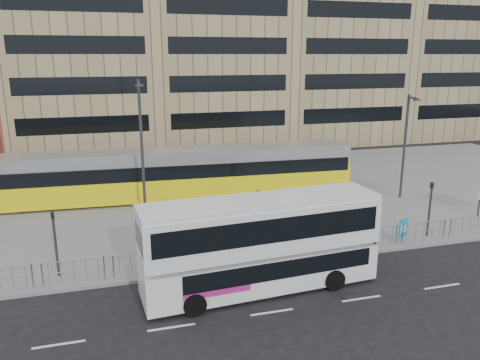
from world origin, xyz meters
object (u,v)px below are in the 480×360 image
object	(u,v)px
tram	(144,176)
lamp_post_west	(142,144)
traffic_light_west	(55,235)
pedestrian	(258,204)
traffic_light_east	(430,202)
ad_panel	(403,229)
double_decker_bus	(261,241)
lamp_post_east	(406,142)

from	to	relation	value
tram	lamp_post_west	xyz separation A→B (m)	(-0.26, -3.33, 2.84)
traffic_light_west	pedestrian	bearing A→B (deg)	20.16
traffic_light_west	traffic_light_east	world-z (taller)	same
tram	traffic_light_east	distance (m)	18.35
ad_panel	double_decker_bus	bearing A→B (deg)	173.44
double_decker_bus	lamp_post_west	xyz separation A→B (m)	(-4.11, 10.79, 2.51)
ad_panel	lamp_post_east	size ratio (longest dim) A/B	0.19
ad_panel	pedestrian	size ratio (longest dim) A/B	0.77
tram	lamp_post_west	world-z (taller)	lamp_post_west
double_decker_bus	traffic_light_east	size ratio (longest dim) A/B	3.36
tram	pedestrian	distance (m)	8.60
double_decker_bus	pedestrian	size ratio (longest dim) A/B	5.98
tram	traffic_light_west	xyz separation A→B (m)	(-4.76, -10.77, 0.23)
ad_panel	traffic_light_east	bearing A→B (deg)	-9.90
traffic_light_east	lamp_post_west	xyz separation A→B (m)	(-14.87, 7.76, 2.60)
double_decker_bus	lamp_post_east	distance (m)	16.99
tram	ad_panel	distance (m)	17.20
tram	ad_panel	world-z (taller)	tram
lamp_post_west	lamp_post_east	bearing A→B (deg)	-2.94
ad_panel	lamp_post_west	bearing A→B (deg)	124.85
lamp_post_east	double_decker_bus	bearing A→B (deg)	-144.20
tram	traffic_light_west	bearing A→B (deg)	-111.14
lamp_post_west	ad_panel	bearing A→B (deg)	-32.27
pedestrian	traffic_light_east	xyz separation A→B (m)	(8.12, -5.53, 1.11)
double_decker_bus	pedestrian	world-z (taller)	double_decker_bus
traffic_light_east	ad_panel	bearing A→B (deg)	171.24
traffic_light_east	traffic_light_west	bearing A→B (deg)	157.29
double_decker_bus	pedestrian	distance (m)	9.04
tram	lamp_post_west	distance (m)	4.38
traffic_light_west	lamp_post_west	bearing A→B (deg)	54.16
traffic_light_west	ad_panel	bearing A→B (deg)	-7.15
ad_panel	traffic_light_west	size ratio (longest dim) A/B	0.43
tram	traffic_light_east	size ratio (longest dim) A/B	9.53
pedestrian	traffic_light_east	bearing A→B (deg)	-115.83
ad_panel	traffic_light_east	distance (m)	2.28
double_decker_bus	ad_panel	bearing A→B (deg)	12.38
double_decker_bus	tram	world-z (taller)	double_decker_bus
traffic_light_west	double_decker_bus	bearing A→B (deg)	-25.96
ad_panel	traffic_light_west	bearing A→B (deg)	154.62
pedestrian	lamp_post_east	distance (m)	11.55
lamp_post_east	lamp_post_west	bearing A→B (deg)	177.06
pedestrian	double_decker_bus	bearing A→B (deg)	171.28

